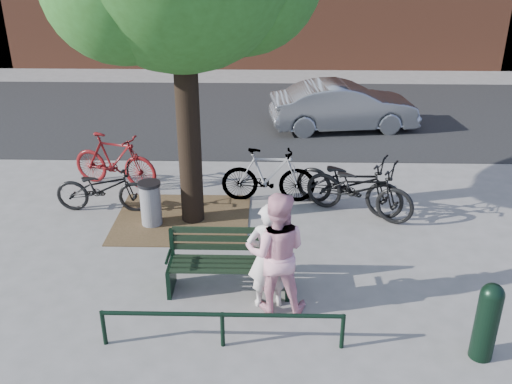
{
  "coord_description": "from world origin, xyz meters",
  "views": [
    {
      "loc": [
        0.56,
        -6.91,
        4.85
      ],
      "look_at": [
        0.37,
        1.0,
        1.13
      ],
      "focal_mm": 40.0,
      "sensor_mm": 36.0,
      "label": 1
    }
  ],
  "objects_px": {
    "bollard": "(487,319)",
    "bicycle_c": "(349,183)",
    "person_right": "(276,253)",
    "litter_bin": "(151,203)",
    "parked_car": "(344,106)",
    "person_left": "(268,256)",
    "park_bench": "(229,260)"
  },
  "relations": [
    {
      "from": "park_bench",
      "to": "parked_car",
      "type": "distance_m",
      "value": 7.66
    },
    {
      "from": "litter_bin",
      "to": "parked_car",
      "type": "distance_m",
      "value": 6.66
    },
    {
      "from": "bollard",
      "to": "bicycle_c",
      "type": "distance_m",
      "value": 4.16
    },
    {
      "from": "parked_car",
      "to": "bicycle_c",
      "type": "bearing_deg",
      "value": 167.31
    },
    {
      "from": "bollard",
      "to": "bicycle_c",
      "type": "relative_size",
      "value": 0.51
    },
    {
      "from": "park_bench",
      "to": "person_right",
      "type": "height_order",
      "value": "person_right"
    },
    {
      "from": "person_right",
      "to": "litter_bin",
      "type": "bearing_deg",
      "value": -43.17
    },
    {
      "from": "person_right",
      "to": "person_left",
      "type": "bearing_deg",
      "value": -22.92
    },
    {
      "from": "bollard",
      "to": "litter_bin",
      "type": "distance_m",
      "value": 5.76
    },
    {
      "from": "person_left",
      "to": "parked_car",
      "type": "distance_m",
      "value": 7.87
    },
    {
      "from": "bicycle_c",
      "to": "bollard",
      "type": "bearing_deg",
      "value": -136.07
    },
    {
      "from": "bollard",
      "to": "park_bench",
      "type": "bearing_deg",
      "value": 156.42
    },
    {
      "from": "park_bench",
      "to": "bollard",
      "type": "height_order",
      "value": "bollard"
    },
    {
      "from": "park_bench",
      "to": "litter_bin",
      "type": "xyz_separation_m",
      "value": [
        -1.51,
        1.92,
        -0.06
      ]
    },
    {
      "from": "bicycle_c",
      "to": "litter_bin",
      "type": "bearing_deg",
      "value": 128.54
    },
    {
      "from": "bollard",
      "to": "bicycle_c",
      "type": "xyz_separation_m",
      "value": [
        -1.16,
        3.99,
        -0.02
      ]
    },
    {
      "from": "person_left",
      "to": "bollard",
      "type": "height_order",
      "value": "person_left"
    },
    {
      "from": "person_right",
      "to": "bollard",
      "type": "bearing_deg",
      "value": 163.41
    },
    {
      "from": "park_bench",
      "to": "bicycle_c",
      "type": "distance_m",
      "value": 3.3
    },
    {
      "from": "litter_bin",
      "to": "parked_car",
      "type": "relative_size",
      "value": 0.22
    },
    {
      "from": "bollard",
      "to": "person_right",
      "type": "bearing_deg",
      "value": 159.29
    },
    {
      "from": "person_right",
      "to": "litter_bin",
      "type": "height_order",
      "value": "person_right"
    },
    {
      "from": "park_bench",
      "to": "bollard",
      "type": "bearing_deg",
      "value": -23.58
    },
    {
      "from": "bollard",
      "to": "parked_car",
      "type": "height_order",
      "value": "parked_car"
    },
    {
      "from": "park_bench",
      "to": "person_right",
      "type": "relative_size",
      "value": 1.0
    },
    {
      "from": "litter_bin",
      "to": "bicycle_c",
      "type": "xyz_separation_m",
      "value": [
        3.55,
        0.68,
        0.13
      ]
    },
    {
      "from": "park_bench",
      "to": "bicycle_c",
      "type": "xyz_separation_m",
      "value": [
        2.04,
        2.6,
        0.07
      ]
    },
    {
      "from": "person_left",
      "to": "parked_car",
      "type": "bearing_deg",
      "value": -112.44
    },
    {
      "from": "person_left",
      "to": "person_right",
      "type": "bearing_deg",
      "value": 144.55
    },
    {
      "from": "park_bench",
      "to": "parked_car",
      "type": "xyz_separation_m",
      "value": [
        2.47,
        7.25,
        0.14
      ]
    },
    {
      "from": "park_bench",
      "to": "bicycle_c",
      "type": "relative_size",
      "value": 0.84
    },
    {
      "from": "person_left",
      "to": "person_right",
      "type": "relative_size",
      "value": 0.9
    }
  ]
}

